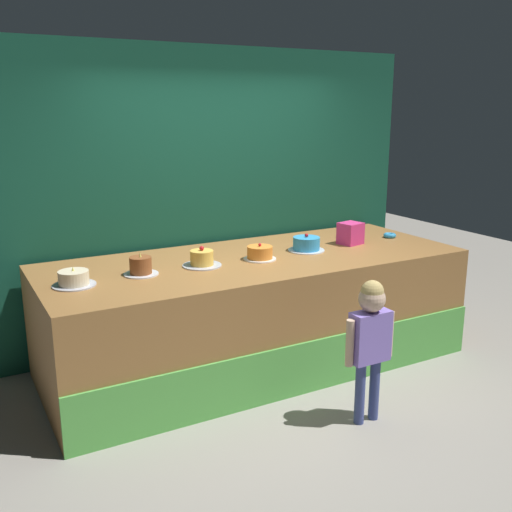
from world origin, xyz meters
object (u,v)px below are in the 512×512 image
at_px(pink_box, 350,233).
at_px(cake_far_right, 306,244).
at_px(cake_right, 260,253).
at_px(child_figure, 370,332).
at_px(donut, 390,235).
at_px(cake_far_left, 74,279).
at_px(cake_left, 141,267).
at_px(cake_center, 202,259).

height_order(pink_box, cake_far_right, pink_box).
bearing_deg(cake_right, child_figure, -79.67).
distance_m(pink_box, donut, 0.51).
xyz_separation_m(child_figure, donut, (1.29, 1.29, 0.30)).
relative_size(cake_far_left, cake_left, 1.17).
height_order(cake_center, cake_far_right, cake_center).
xyz_separation_m(cake_left, cake_right, (1.00, -0.04, -0.01)).
relative_size(pink_box, cake_left, 0.75).
xyz_separation_m(pink_box, cake_far_right, (-0.50, -0.03, -0.04)).
height_order(donut, cake_far_left, cake_far_left).
height_order(pink_box, cake_center, pink_box).
relative_size(child_figure, pink_box, 5.28).
bearing_deg(cake_far_right, child_figure, -103.16).
height_order(pink_box, cake_left, pink_box).
relative_size(pink_box, donut, 1.63).
bearing_deg(donut, cake_right, -175.40).
bearing_deg(pink_box, cake_left, -178.46).
height_order(cake_right, cake_far_right, cake_far_right).
distance_m(pink_box, cake_right, 1.01).
bearing_deg(cake_right, cake_left, 177.91).
bearing_deg(donut, pink_box, -176.50).
bearing_deg(cake_far_left, cake_center, 2.74).
xyz_separation_m(donut, cake_left, (-2.51, -0.08, 0.04)).
relative_size(cake_center, cake_far_right, 0.97).
height_order(donut, cake_right, cake_right).
height_order(cake_left, cake_center, cake_left).
distance_m(pink_box, cake_far_right, 0.50).
height_order(cake_far_left, cake_far_right, cake_far_right).
bearing_deg(child_figure, cake_center, 120.52).
height_order(cake_far_left, cake_center, cake_center).
bearing_deg(pink_box, cake_far_left, -177.81).
relative_size(donut, cake_left, 0.46).
bearing_deg(cake_center, cake_far_left, -177.26).
distance_m(donut, cake_far_left, 3.01).
height_order(cake_left, cake_far_right, cake_left).
bearing_deg(pink_box, donut, 3.50).
bearing_deg(pink_box, cake_far_right, -176.89).
bearing_deg(cake_far_right, cake_far_left, -178.04).
xyz_separation_m(pink_box, cake_left, (-2.01, -0.05, -0.04)).
height_order(donut, cake_center, cake_center).
height_order(cake_far_left, cake_right, cake_far_left).
relative_size(donut, cake_far_right, 0.38).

